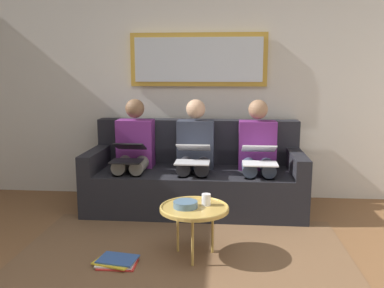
{
  "coord_description": "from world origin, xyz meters",
  "views": [
    {
      "loc": [
        -0.33,
        2.1,
        1.42
      ],
      "look_at": [
        0.0,
        -1.7,
        0.75
      ],
      "focal_mm": 38.58,
      "sensor_mm": 36.0,
      "label": 1
    }
  ],
  "objects_px": {
    "cup": "(206,200)",
    "laptop_white": "(259,155)",
    "bowl": "(185,204)",
    "laptop_silver": "(193,154)",
    "person_middle": "(195,152)",
    "laptop_black": "(129,153)",
    "coffee_table": "(194,209)",
    "magazine_stack": "(117,262)",
    "person_right": "(134,151)",
    "couch": "(195,178)",
    "framed_mirror": "(198,60)",
    "person_left": "(258,153)"
  },
  "relations": [
    {
      "from": "couch",
      "to": "bowl",
      "type": "relative_size",
      "value": 11.92
    },
    {
      "from": "coffee_table",
      "to": "bowl",
      "type": "relative_size",
      "value": 2.87
    },
    {
      "from": "laptop_black",
      "to": "magazine_stack",
      "type": "height_order",
      "value": "laptop_black"
    },
    {
      "from": "laptop_silver",
      "to": "person_right",
      "type": "relative_size",
      "value": 0.34
    },
    {
      "from": "person_middle",
      "to": "laptop_silver",
      "type": "xyz_separation_m",
      "value": [
        0.0,
        0.23,
        0.02
      ]
    },
    {
      "from": "couch",
      "to": "framed_mirror",
      "type": "height_order",
      "value": "framed_mirror"
    },
    {
      "from": "person_left",
      "to": "person_right",
      "type": "distance_m",
      "value": 1.28
    },
    {
      "from": "framed_mirror",
      "to": "cup",
      "type": "relative_size",
      "value": 16.73
    },
    {
      "from": "coffee_table",
      "to": "bowl",
      "type": "height_order",
      "value": "bowl"
    },
    {
      "from": "coffee_table",
      "to": "framed_mirror",
      "type": "bearing_deg",
      "value": -86.91
    },
    {
      "from": "cup",
      "to": "person_left",
      "type": "xyz_separation_m",
      "value": [
        -0.47,
        -1.09,
        0.16
      ]
    },
    {
      "from": "laptop_black",
      "to": "bowl",
      "type": "bearing_deg",
      "value": 125.17
    },
    {
      "from": "bowl",
      "to": "laptop_silver",
      "type": "bearing_deg",
      "value": -88.76
    },
    {
      "from": "laptop_white",
      "to": "laptop_silver",
      "type": "xyz_separation_m",
      "value": [
        0.64,
        -0.0,
        -0.0
      ]
    },
    {
      "from": "couch",
      "to": "framed_mirror",
      "type": "bearing_deg",
      "value": -90.0
    },
    {
      "from": "laptop_black",
      "to": "magazine_stack",
      "type": "xyz_separation_m",
      "value": [
        -0.16,
        1.11,
        -0.61
      ]
    },
    {
      "from": "bowl",
      "to": "framed_mirror",
      "type": "bearing_deg",
      "value": -89.29
    },
    {
      "from": "cup",
      "to": "laptop_white",
      "type": "bearing_deg",
      "value": -118.32
    },
    {
      "from": "bowl",
      "to": "laptop_black",
      "type": "bearing_deg",
      "value": -54.83
    },
    {
      "from": "laptop_black",
      "to": "magazine_stack",
      "type": "relative_size",
      "value": 1.17
    },
    {
      "from": "cup",
      "to": "person_middle",
      "type": "distance_m",
      "value": 1.12
    },
    {
      "from": "laptop_black",
      "to": "couch",
      "type": "bearing_deg",
      "value": -155.17
    },
    {
      "from": "bowl",
      "to": "laptop_white",
      "type": "height_order",
      "value": "laptop_white"
    },
    {
      "from": "laptop_silver",
      "to": "person_right",
      "type": "distance_m",
      "value": 0.68
    },
    {
      "from": "laptop_white",
      "to": "person_right",
      "type": "bearing_deg",
      "value": -10.13
    },
    {
      "from": "person_right",
      "to": "person_left",
      "type": "bearing_deg",
      "value": 180.0
    },
    {
      "from": "person_middle",
      "to": "laptop_black",
      "type": "distance_m",
      "value": 0.68
    },
    {
      "from": "laptop_black",
      "to": "coffee_table",
      "type": "bearing_deg",
      "value": 128.26
    },
    {
      "from": "cup",
      "to": "laptop_white",
      "type": "xyz_separation_m",
      "value": [
        -0.47,
        -0.86,
        0.18
      ]
    },
    {
      "from": "laptop_white",
      "to": "laptop_silver",
      "type": "height_order",
      "value": "same"
    },
    {
      "from": "laptop_white",
      "to": "magazine_stack",
      "type": "relative_size",
      "value": 1.16
    },
    {
      "from": "coffee_table",
      "to": "magazine_stack",
      "type": "distance_m",
      "value": 0.7
    },
    {
      "from": "magazine_stack",
      "to": "person_left",
      "type": "bearing_deg",
      "value": -129.94
    },
    {
      "from": "bowl",
      "to": "coffee_table",
      "type": "bearing_deg",
      "value": -166.91
    },
    {
      "from": "coffee_table",
      "to": "laptop_white",
      "type": "bearing_deg",
      "value": -121.02
    },
    {
      "from": "bowl",
      "to": "cup",
      "type": "bearing_deg",
      "value": -155.2
    },
    {
      "from": "cup",
      "to": "person_left",
      "type": "height_order",
      "value": "person_left"
    },
    {
      "from": "bowl",
      "to": "person_middle",
      "type": "bearing_deg",
      "value": -89.01
    },
    {
      "from": "magazine_stack",
      "to": "bowl",
      "type": "bearing_deg",
      "value": -160.94
    },
    {
      "from": "bowl",
      "to": "magazine_stack",
      "type": "relative_size",
      "value": 0.55
    },
    {
      "from": "laptop_silver",
      "to": "cup",
      "type": "bearing_deg",
      "value": 101.38
    },
    {
      "from": "laptop_silver",
      "to": "laptop_white",
      "type": "bearing_deg",
      "value": 179.98
    },
    {
      "from": "magazine_stack",
      "to": "laptop_white",
      "type": "bearing_deg",
      "value": -135.29
    },
    {
      "from": "cup",
      "to": "bowl",
      "type": "height_order",
      "value": "cup"
    },
    {
      "from": "cup",
      "to": "person_middle",
      "type": "relative_size",
      "value": 0.08
    },
    {
      "from": "framed_mirror",
      "to": "person_middle",
      "type": "height_order",
      "value": "framed_mirror"
    },
    {
      "from": "person_right",
      "to": "person_middle",
      "type": "bearing_deg",
      "value": 180.0
    },
    {
      "from": "magazine_stack",
      "to": "laptop_silver",
      "type": "bearing_deg",
      "value": -113.4
    },
    {
      "from": "couch",
      "to": "cup",
      "type": "bearing_deg",
      "value": 98.52
    },
    {
      "from": "cup",
      "to": "laptop_silver",
      "type": "distance_m",
      "value": 0.9
    }
  ]
}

